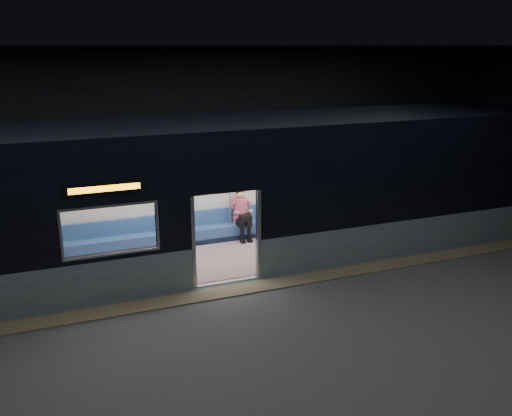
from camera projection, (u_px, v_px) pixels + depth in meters
station_floor at (243, 303)px, 11.00m from camera, size 24.00×14.00×0.01m
station_envelope at (242, 122)px, 9.94m from camera, size 24.00×14.00×5.00m
tactile_strip at (235, 291)px, 11.49m from camera, size 22.80×0.50×0.03m
metro_car at (206, 186)px, 12.74m from camera, size 18.00×3.04×3.35m
passenger at (241, 211)px, 14.37m from camera, size 0.38×0.66×1.33m
handbag at (245, 217)px, 14.22m from camera, size 0.36×0.34×0.14m
transit_map at (349, 174)px, 15.64m from camera, size 0.94×0.03×0.61m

